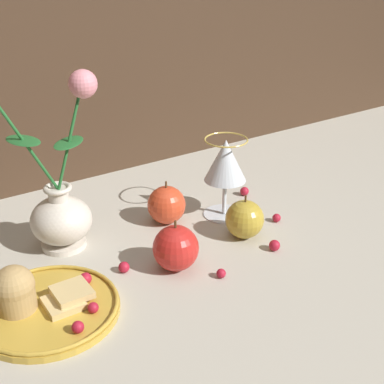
# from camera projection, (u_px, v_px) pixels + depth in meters

# --- Properties ---
(ground_plane) EXTENTS (2.40, 2.40, 0.00)m
(ground_plane) POSITION_uv_depth(u_px,v_px,m) (157.00, 247.00, 0.92)
(ground_plane) COLOR #B7B2A3
(ground_plane) RESTS_ON ground
(vase) EXTENTS (0.21, 0.10, 0.34)m
(vase) POSITION_uv_depth(u_px,v_px,m) (53.00, 192.00, 0.88)
(vase) COLOR silver
(vase) RESTS_ON ground_plane
(plate_with_pastries) EXTENTS (0.20, 0.20, 0.08)m
(plate_with_pastries) POSITION_uv_depth(u_px,v_px,m) (40.00, 302.00, 0.75)
(plate_with_pastries) COLOR gold
(plate_with_pastries) RESTS_ON ground_plane
(wine_glass) EXTENTS (0.08, 0.08, 0.15)m
(wine_glass) POSITION_uv_depth(u_px,v_px,m) (225.00, 164.00, 0.98)
(wine_glass) COLOR silver
(wine_glass) RESTS_ON ground_plane
(apple_beside_vase) EXTENTS (0.07, 0.07, 0.09)m
(apple_beside_vase) POSITION_uv_depth(u_px,v_px,m) (176.00, 248.00, 0.85)
(apple_beside_vase) COLOR red
(apple_beside_vase) RESTS_ON ground_plane
(apple_near_glass) EXTENTS (0.07, 0.07, 0.08)m
(apple_near_glass) POSITION_uv_depth(u_px,v_px,m) (167.00, 205.00, 0.99)
(apple_near_glass) COLOR #D14223
(apple_near_glass) RESTS_ON ground_plane
(apple_at_table_edge) EXTENTS (0.07, 0.07, 0.08)m
(apple_at_table_edge) POSITION_uv_depth(u_px,v_px,m) (245.00, 219.00, 0.94)
(apple_at_table_edge) COLOR #B2932D
(apple_at_table_edge) RESTS_ON ground_plane
(berry_near_plate) EXTENTS (0.02, 0.02, 0.02)m
(berry_near_plate) POSITION_uv_depth(u_px,v_px,m) (221.00, 273.00, 0.84)
(berry_near_plate) COLOR #AD192D
(berry_near_plate) RESTS_ON ground_plane
(berry_front_center) EXTENTS (0.02, 0.02, 0.02)m
(berry_front_center) POSITION_uv_depth(u_px,v_px,m) (277.00, 218.00, 1.00)
(berry_front_center) COLOR #AD192D
(berry_front_center) RESTS_ON ground_plane
(berry_by_glass_stem) EXTENTS (0.02, 0.02, 0.02)m
(berry_by_glass_stem) POSITION_uv_depth(u_px,v_px,m) (244.00, 191.00, 1.10)
(berry_by_glass_stem) COLOR #AD192D
(berry_by_glass_stem) RESTS_ON ground_plane
(berry_under_candlestick) EXTENTS (0.02, 0.02, 0.02)m
(berry_under_candlestick) POSITION_uv_depth(u_px,v_px,m) (124.00, 267.00, 0.85)
(berry_under_candlestick) COLOR #AD192D
(berry_under_candlestick) RESTS_ON ground_plane
(berry_far_right) EXTENTS (0.02, 0.02, 0.02)m
(berry_far_right) POSITION_uv_depth(u_px,v_px,m) (274.00, 245.00, 0.91)
(berry_far_right) COLOR #AD192D
(berry_far_right) RESTS_ON ground_plane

